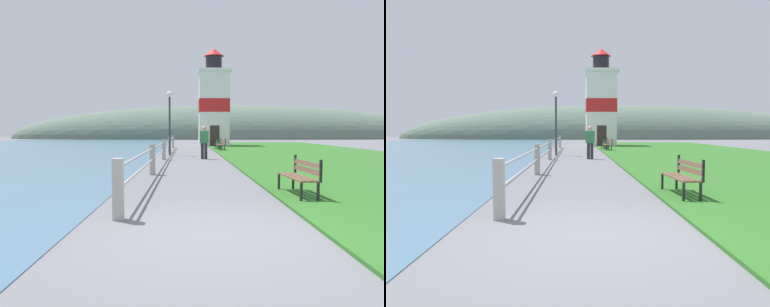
% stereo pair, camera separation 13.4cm
% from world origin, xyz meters
% --- Properties ---
extents(ground_plane, '(160.00, 160.00, 0.00)m').
position_xyz_m(ground_plane, '(0.00, 0.00, 0.00)').
color(ground_plane, slate).
extents(grass_verge, '(12.00, 48.37, 0.06)m').
position_xyz_m(grass_verge, '(7.68, 16.12, 0.03)').
color(grass_verge, '#2D6623').
rests_on(grass_verge, ground_plane).
extents(seawall_railing, '(0.18, 26.59, 1.08)m').
position_xyz_m(seawall_railing, '(-1.58, 14.20, 0.64)').
color(seawall_railing, '#A8A399').
rests_on(seawall_railing, ground_plane).
extents(park_bench_near, '(0.56, 1.67, 0.94)m').
position_xyz_m(park_bench_near, '(2.30, 3.18, 0.54)').
color(park_bench_near, brown).
rests_on(park_bench_near, ground_plane).
extents(park_bench_midway, '(0.70, 1.77, 0.94)m').
position_xyz_m(park_bench_midway, '(2.24, 22.94, 0.54)').
color(park_bench_midway, brown).
rests_on(park_bench_midway, ground_plane).
extents(lighthouse, '(3.33, 3.33, 9.53)m').
position_xyz_m(lighthouse, '(2.30, 31.60, 4.16)').
color(lighthouse, white).
rests_on(lighthouse, ground_plane).
extents(person_strolling, '(0.49, 0.37, 1.79)m').
position_xyz_m(person_strolling, '(0.57, 14.59, 0.97)').
color(person_strolling, '#28282D').
rests_on(person_strolling, ground_plane).
extents(trash_bin, '(0.54, 0.54, 0.84)m').
position_xyz_m(trash_bin, '(2.27, 24.64, 0.42)').
color(trash_bin, '#2D5138').
rests_on(trash_bin, ground_plane).
extents(lamp_post, '(0.36, 0.36, 3.96)m').
position_xyz_m(lamp_post, '(-1.43, 17.73, 2.74)').
color(lamp_post, '#333338').
rests_on(lamp_post, ground_plane).
extents(distant_hillside, '(80.00, 16.00, 12.00)m').
position_xyz_m(distant_hillside, '(8.00, 62.25, 0.00)').
color(distant_hillside, '#566B5B').
rests_on(distant_hillside, ground_plane).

